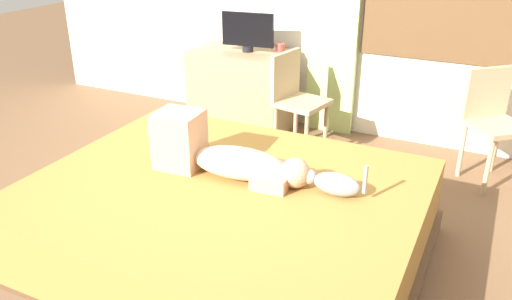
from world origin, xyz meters
TOP-DOWN VIEW (x-y plane):
  - ground_plane at (0.00, 0.00)m, footprint 16.00×16.00m
  - bed at (0.13, 0.18)m, footprint 2.21×1.80m
  - person_lying at (0.06, 0.30)m, footprint 0.94×0.32m
  - cat at (0.71, 0.34)m, footprint 0.36×0.11m
  - desk at (-0.76, 2.11)m, footprint 0.90×0.56m
  - tv_monitor at (-0.70, 2.11)m, footprint 0.48×0.10m
  - cup at (-0.42, 2.22)m, footprint 0.08×0.08m
  - chair_by_desk at (-0.10, 1.78)m, footprint 0.45×0.45m
  - chair_spare at (1.41, 1.97)m, footprint 0.54×0.54m

SIDE VIEW (x-z plane):
  - ground_plane at x=0.00m, z-range 0.00..0.00m
  - bed at x=0.13m, z-range 0.00..0.50m
  - desk at x=-0.76m, z-range 0.00..0.74m
  - chair_by_desk at x=-0.10m, z-range 0.08..0.94m
  - chair_spare at x=1.41m, z-range 0.08..0.94m
  - cat at x=0.71m, z-range 0.47..0.68m
  - person_lying at x=0.06m, z-range 0.45..0.79m
  - cup at x=-0.42m, z-range 0.74..0.82m
  - tv_monitor at x=-0.70m, z-range 0.75..1.10m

